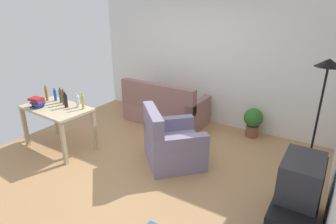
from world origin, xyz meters
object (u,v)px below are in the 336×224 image
Objects in this scene: desk at (57,113)px; bottle_blue at (55,95)px; bottle_red at (64,98)px; tv at (302,178)px; torchiere_lamp at (323,90)px; armchair at (171,144)px; tv_stand at (294,212)px; bottle_clear at (78,101)px; potted_plant at (253,120)px; bottle_green at (61,96)px; bottle_amber at (46,94)px; bottle_squat at (83,102)px; bottle_dark at (66,101)px; book_stack at (37,102)px; couch at (164,109)px.

bottle_blue reaches higher than desk.
tv is at bearing -1.50° from bottle_red.
torchiere_lamp is 2.28m from armchair.
bottle_clear is at bearing 87.83° from tv_stand.
bottle_blue reaches higher than potted_plant.
desk is 4.50× the size of bottle_green.
torchiere_lamp is 6.13× the size of bottle_amber.
tv_stand is 0.61× the size of torchiere_lamp.
bottle_green is 0.98× the size of bottle_squat.
torchiere_lamp is 6.43× the size of bottle_squat.
bottle_dark is at bearing -165.77° from torchiere_lamp.
bottle_blue is (-3.07, -2.01, 0.53)m from potted_plant.
bottle_amber reaches higher than tv_stand.
bottle_dark is at bearing -23.54° from bottle_green.
bottle_green is at bearing 70.15° from book_stack.
bottle_green is at bearing 87.92° from tv_stand.
bottle_red is at bearing 152.03° from bottle_dark.
bottle_red is (0.01, 0.17, 0.24)m from desk.
torchiere_lamp reaches higher than bottle_blue.
couch is 1.38× the size of desk.
tv is at bearing -89.79° from torchiere_lamp.
armchair is 2.17m from bottle_green.
book_stack is at bearing -144.82° from desk.
book_stack is at bearing -154.19° from bottle_squat.
armchair is at bearing -117.26° from potted_plant.
book_stack is (-3.04, -2.41, 0.52)m from potted_plant.
bottle_blue is at bearing -146.76° from potted_plant.
armchair is (-0.84, -1.64, -0.01)m from potted_plant.
tv is 1.20m from torchiere_lamp.
bottle_squat is at bearing 2.15° from bottle_red.
bottle_green is 0.40m from book_stack.
book_stack reaches higher than armchair.
tv_stand is 1.93× the size of potted_plant.
tv is at bearing -62.91° from potted_plant.
bottle_blue reaches higher than couch.
potted_plant is at bearing 27.09° from tv.
torchiere_lamp reaches higher than bottle_dark.
bottle_dark is (-1.78, -0.51, 0.56)m from armchair.
torchiere_lamp is at bearing 163.02° from couch.
tv_stand is 3.84× the size of bottle_red.
couch is at bearing 66.96° from desk.
potted_plant is 3.23m from bottle_clear.
tv_stand is at bearing -2.08° from bottle_green.
tv is at bearing 147.52° from couch.
bottle_amber is (-0.43, 0.14, 0.24)m from desk.
bottle_green reaches higher than couch.
bottle_squat reaches higher than bottle_blue.
torchiere_lamp is 6.32× the size of bottle_red.
torchiere_lamp is at bearing -123.03° from armchair.
tv_stand is 2.44m from potted_plant.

